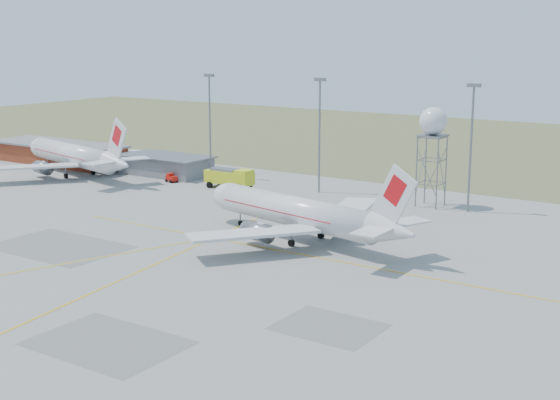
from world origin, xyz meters
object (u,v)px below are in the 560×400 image
Objects in this scene: airliner_main at (299,213)px; baggage_tug at (171,179)px; fire_truck at (230,179)px; radar_tower at (432,151)px; airliner_far at (75,156)px.

baggage_tug is (-43.74, 22.77, -3.26)m from airliner_main.
fire_truck reaches higher than baggage_tug.
radar_tower is 6.94× the size of baggage_tug.
airliner_far reaches higher than baggage_tug.
radar_tower is at bearing -89.95° from airliner_main.
radar_tower is (70.86, 13.22, 5.25)m from airliner_far.
fire_truck is (34.24, 6.57, -2.17)m from airliner_far.
radar_tower is 37.95m from fire_truck.
airliner_far is 72.28m from radar_tower.
fire_truck is 13.51m from baggage_tug.
airliner_main is 66.89m from airliner_far.
airliner_main reaches higher than fire_truck.
airliner_main is 3.90× the size of fire_truck.
airliner_far is at bearing -169.43° from radar_tower.
radar_tower is at bearing 9.19° from fire_truck.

